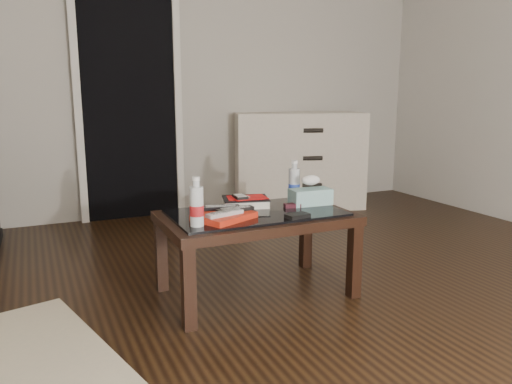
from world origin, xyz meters
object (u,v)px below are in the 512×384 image
at_px(textbook, 246,202).
at_px(water_bottle_left, 197,202).
at_px(water_bottle_right, 294,181).
at_px(tissue_box, 310,197).
at_px(dresser, 298,160).
at_px(coffee_table, 256,223).

distance_m(textbook, water_bottle_left, 0.49).
height_order(water_bottle_right, tissue_box, water_bottle_right).
relative_size(dresser, tissue_box, 5.62).
distance_m(coffee_table, textbook, 0.17).
bearing_deg(coffee_table, water_bottle_left, -158.85).
bearing_deg(coffee_table, tissue_box, 5.22).
xyz_separation_m(dresser, water_bottle_right, (-0.93, -1.61, 0.13)).
height_order(water_bottle_left, water_bottle_right, same).
xyz_separation_m(coffee_table, tissue_box, (0.35, 0.03, 0.11)).
xyz_separation_m(water_bottle_right, tissue_box, (0.03, -0.13, -0.07)).
bearing_deg(coffee_table, water_bottle_right, 27.16).
xyz_separation_m(dresser, water_bottle_left, (-1.62, -1.92, 0.13)).
relative_size(water_bottle_left, tissue_box, 1.03).
xyz_separation_m(dresser, tissue_box, (-0.90, -1.74, 0.06)).
xyz_separation_m(textbook, tissue_box, (0.35, -0.12, 0.02)).
distance_m(textbook, water_bottle_right, 0.33).
distance_m(dresser, water_bottle_left, 2.52).
xyz_separation_m(coffee_table, water_bottle_right, (0.32, 0.16, 0.18)).
bearing_deg(water_bottle_right, textbook, -177.60).
bearing_deg(water_bottle_right, dresser, 60.01).
bearing_deg(dresser, coffee_table, -108.75).
xyz_separation_m(textbook, water_bottle_right, (0.32, 0.01, 0.10)).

